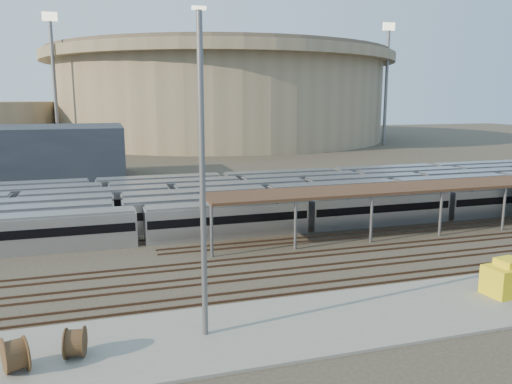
{
  "coord_description": "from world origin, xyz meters",
  "views": [
    {
      "loc": [
        -17.31,
        -44.02,
        15.03
      ],
      "look_at": [
        -0.32,
        12.0,
        4.02
      ],
      "focal_mm": 35.0,
      "sensor_mm": 36.0,
      "label": 1
    }
  ],
  "objects_px": {
    "cable_reel_west": "(75,343)",
    "yellow_equipment": "(508,280)",
    "cable_reel_east": "(15,355)",
    "yard_light_pole": "(202,179)"
  },
  "relations": [
    {
      "from": "cable_reel_west",
      "to": "yellow_equipment",
      "type": "xyz_separation_m",
      "value": [
        31.37,
        0.54,
        0.21
      ]
    },
    {
      "from": "cable_reel_west",
      "to": "cable_reel_east",
      "type": "bearing_deg",
      "value": -166.64
    },
    {
      "from": "cable_reel_west",
      "to": "yard_light_pole",
      "type": "xyz_separation_m",
      "value": [
        7.79,
        0.68,
        9.16
      ]
    },
    {
      "from": "yard_light_pole",
      "to": "yellow_equipment",
      "type": "relative_size",
      "value": 5.6
    },
    {
      "from": "yard_light_pole",
      "to": "yellow_equipment",
      "type": "bearing_deg",
      "value": -0.34
    },
    {
      "from": "cable_reel_east",
      "to": "yellow_equipment",
      "type": "relative_size",
      "value": 0.56
    },
    {
      "from": "cable_reel_east",
      "to": "yellow_equipment",
      "type": "distance_m",
      "value": 34.45
    },
    {
      "from": "yard_light_pole",
      "to": "cable_reel_west",
      "type": "bearing_deg",
      "value": -175.04
    },
    {
      "from": "cable_reel_west",
      "to": "cable_reel_east",
      "type": "distance_m",
      "value": 3.15
    },
    {
      "from": "cable_reel_east",
      "to": "yard_light_pole",
      "type": "height_order",
      "value": "yard_light_pole"
    }
  ]
}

